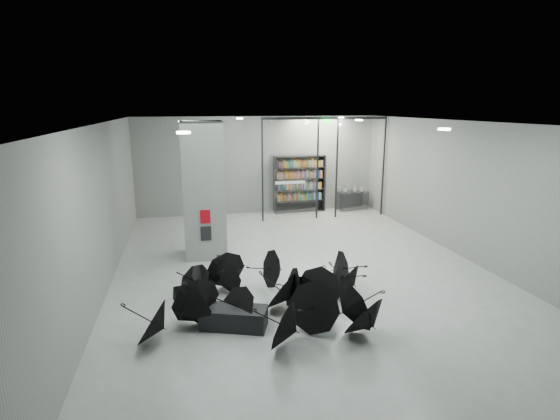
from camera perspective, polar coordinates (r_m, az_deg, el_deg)
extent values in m
plane|color=#949794|center=(11.99, 2.99, -8.10)|extent=(14.00, 14.00, 0.00)
cube|color=slate|center=(11.16, 3.24, 11.37)|extent=(10.00, 14.00, 0.02)
cube|color=slate|center=(18.15, -2.86, 5.87)|extent=(10.00, 0.02, 4.00)
cube|color=slate|center=(5.38, 24.25, -14.51)|extent=(10.00, 0.02, 4.00)
cube|color=slate|center=(11.18, -22.41, 0.00)|extent=(0.02, 14.00, 4.00)
cube|color=slate|center=(13.61, 23.84, 2.15)|extent=(0.02, 14.00, 4.00)
cube|color=slate|center=(12.97, -10.03, 2.59)|extent=(1.20, 1.20, 4.00)
cube|color=#A50A07|center=(12.51, -9.77, -0.86)|extent=(0.28, 0.04, 0.38)
cube|color=black|center=(12.64, -9.68, -3.06)|extent=(0.30, 0.03, 0.42)
cube|color=#0CE533|center=(16.93, 6.26, 11.44)|extent=(0.30, 0.06, 0.15)
cube|color=silver|center=(16.90, 1.37, 5.31)|extent=(2.20, 0.02, 3.95)
cube|color=silver|center=(17.81, 10.50, 5.52)|extent=(2.00, 0.02, 3.95)
cube|color=black|center=(16.67, -2.32, 5.19)|extent=(0.06, 0.06, 4.00)
cube|color=black|center=(17.19, 4.94, 5.41)|extent=(0.06, 0.06, 4.00)
cube|color=black|center=(17.45, 7.46, 5.47)|extent=(0.06, 0.06, 4.00)
cube|color=black|center=(18.22, 13.42, 5.55)|extent=(0.06, 0.06, 4.00)
cube|color=black|center=(17.12, 6.06, 11.91)|extent=(5.00, 0.08, 0.10)
cube|color=black|center=(9.16, -6.07, -13.87)|extent=(1.44, 0.99, 0.43)
cube|color=black|center=(19.15, 9.50, 1.24)|extent=(1.39, 0.72, 0.80)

